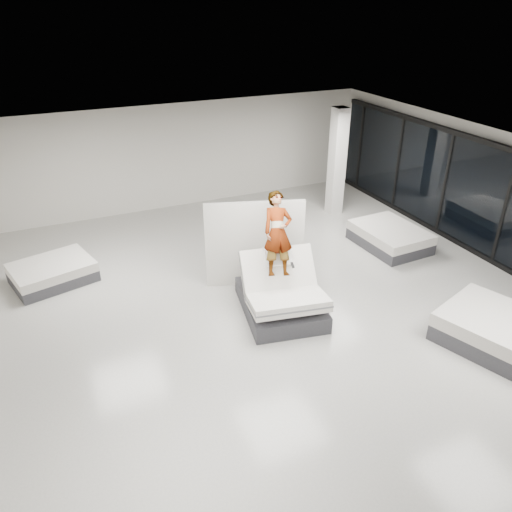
# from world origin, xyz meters

# --- Properties ---
(room) EXTENTS (14.00, 14.04, 3.20)m
(room) POSITION_xyz_m (0.00, 0.00, 1.60)
(room) COLOR #B9B7AF
(room) RESTS_ON ground
(hero_bed) EXTENTS (1.91, 2.32, 1.40)m
(hero_bed) POSITION_xyz_m (0.03, 0.21, 0.41)
(hero_bed) COLOR #35363A
(hero_bed) RESTS_ON floor
(person) EXTENTS (0.94, 1.82, 1.23)m
(person) POSITION_xyz_m (0.10, 0.55, 1.34)
(person) COLOR slate
(person) RESTS_ON hero_bed
(remote) EXTENTS (0.07, 0.15, 0.08)m
(remote) POSITION_xyz_m (0.25, 0.17, 1.13)
(remote) COLOR black
(remote) RESTS_ON person
(divider_panel) EXTENTS (2.17, 0.78, 2.04)m
(divider_panel) POSITION_xyz_m (0.02, 1.57, 1.02)
(divider_panel) COLOR silver
(divider_panel) RESTS_ON floor
(flat_bed_right_far) EXTENTS (1.54, 2.00, 0.53)m
(flat_bed_right_far) POSITION_xyz_m (4.11, 1.85, 0.27)
(flat_bed_right_far) COLOR #35363A
(flat_bed_right_far) RESTS_ON floor
(flat_bed_right_near) EXTENTS (2.30, 2.64, 0.61)m
(flat_bed_right_near) POSITION_xyz_m (3.39, -2.57, 0.31)
(flat_bed_right_near) COLOR #35363A
(flat_bed_right_near) RESTS_ON floor
(flat_bed_left_far) EXTENTS (2.04, 1.73, 0.48)m
(flat_bed_left_far) POSITION_xyz_m (-4.30, 3.55, 0.24)
(flat_bed_left_far) COLOR #35363A
(flat_bed_left_far) RESTS_ON floor
(column) EXTENTS (0.40, 0.40, 3.20)m
(column) POSITION_xyz_m (4.00, 4.50, 1.60)
(column) COLOR silver
(column) RESTS_ON floor
(storefront_glazing) EXTENTS (0.12, 13.40, 2.92)m
(storefront_glazing) POSITION_xyz_m (5.90, 0.00, 1.45)
(storefront_glazing) COLOR #1E2733
(storefront_glazing) RESTS_ON floor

